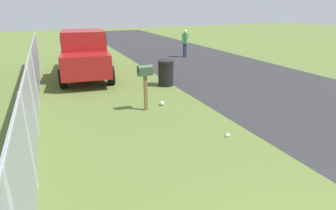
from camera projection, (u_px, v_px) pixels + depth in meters
The scene contains 8 objects.
road_asphalt at pixel (299, 97), 9.88m from camera, with size 60.00×6.94×0.01m, color #2D2D30.
mailbox at pixel (145, 75), 8.31m from camera, with size 0.22×0.44×1.42m.
pickup_truck at pixel (85, 52), 12.39m from camera, with size 5.76×2.62×2.09m.
trash_bin at pixel (166, 73), 11.17m from camera, with size 0.64×0.64×1.02m.
pedestrian at pixel (185, 41), 17.22m from camera, with size 0.30×0.54×1.67m.
fence_section at pixel (33, 87), 7.69m from camera, with size 16.44×0.07×1.78m.
litter_bag_by_mailbox at pixel (162, 103), 9.05m from camera, with size 0.14×0.14×0.14m, color silver.
litter_cup_midfield_b at pixel (227, 135), 6.90m from camera, with size 0.08×0.08×0.10m, color white.
Camera 1 is at (-0.80, 2.77, 3.07)m, focal length 29.78 mm.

